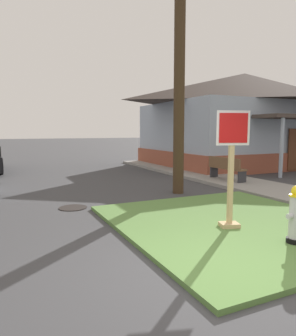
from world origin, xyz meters
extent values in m
plane|color=#3D3D3F|center=(0.00, 0.00, 0.00)|extent=(160.00, 160.00, 0.00)
cube|color=#567F3D|center=(1.81, 1.77, 0.04)|extent=(4.69, 5.05, 0.08)
cube|color=gray|center=(5.35, 6.09, 0.06)|extent=(2.20, 17.25, 0.12)
cylinder|color=black|center=(1.89, 0.33, 0.12)|extent=(0.27, 0.28, 0.08)
cylinder|color=#BCBCC1|center=(1.89, 0.33, 0.52)|extent=(0.22, 0.22, 0.71)
cylinder|color=#BCBCC1|center=(1.74, 0.33, 0.55)|extent=(0.08, 0.09, 0.09)
cube|color=tan|center=(1.47, 1.50, 1.18)|extent=(0.11, 0.11, 2.19)
cube|color=tan|center=(1.47, 1.50, 0.12)|extent=(0.43, 0.38, 0.08)
cube|color=white|center=(1.46, 1.45, 2.00)|extent=(0.62, 0.21, 0.65)
cube|color=red|center=(1.45, 1.44, 2.00)|extent=(0.53, 0.18, 0.55)
cylinder|color=black|center=(-0.91, 4.66, 0.01)|extent=(0.70, 0.70, 0.02)
cylinder|color=black|center=(-2.56, 12.27, 0.38)|extent=(0.30, 0.77, 0.76)
cube|color=brown|center=(5.19, 6.12, 0.56)|extent=(0.46, 1.72, 0.06)
cube|color=brown|center=(5.01, 6.11, 0.78)|extent=(0.11, 1.71, 0.38)
cube|color=#2D2D33|center=(5.21, 5.35, 0.33)|extent=(0.36, 0.07, 0.41)
cube|color=#2D2D33|center=(5.16, 6.89, 0.33)|extent=(0.36, 0.07, 0.41)
cylinder|color=#42301E|center=(2.51, 5.20, 5.32)|extent=(0.34, 0.34, 10.63)
cube|color=brown|center=(10.30, 11.07, 0.45)|extent=(10.12, 7.26, 0.90)
cube|color=#9EADC1|center=(10.30, 11.07, 2.16)|extent=(9.91, 7.12, 2.52)
pyramid|color=#423833|center=(10.30, 11.07, 4.31)|extent=(10.62, 7.62, 1.77)
cylinder|color=#9EADC1|center=(8.03, 6.19, 1.28)|extent=(0.16, 0.16, 2.57)
cube|color=brown|center=(10.30, 7.42, 1.05)|extent=(0.90, 0.06, 2.00)
camera|label=1|loc=(-2.53, -3.26, 1.95)|focal=33.78mm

